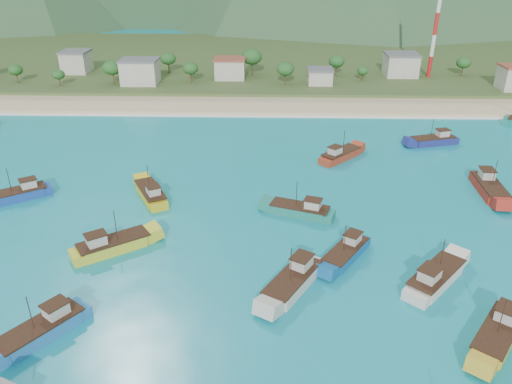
{
  "coord_description": "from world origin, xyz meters",
  "views": [
    {
      "loc": [
        4.95,
        -57.95,
        40.67
      ],
      "look_at": [
        2.86,
        18.0,
        3.0
      ],
      "focal_mm": 35.0,
      "sensor_mm": 36.0,
      "label": 1
    }
  ],
  "objects_px": {
    "boat_1": "(434,141)",
    "boat_11": "(151,194)",
    "radio_tower": "(438,13)",
    "boat_27": "(112,246)",
    "boat_6": "(18,195)",
    "boat_13": "(489,188)",
    "boat_0": "(293,282)",
    "boat_17": "(301,211)",
    "boat_15": "(346,253)",
    "boat_10": "(498,334)",
    "boat_20": "(435,278)",
    "boat_3": "(43,330)",
    "boat_21": "(340,155)"
  },
  "relations": [
    {
      "from": "boat_1",
      "to": "boat_11",
      "type": "relative_size",
      "value": 1.02
    },
    {
      "from": "radio_tower",
      "to": "boat_27",
      "type": "bearing_deg",
      "value": -125.87
    },
    {
      "from": "boat_6",
      "to": "boat_13",
      "type": "height_order",
      "value": "boat_13"
    },
    {
      "from": "boat_0",
      "to": "boat_17",
      "type": "distance_m",
      "value": 19.85
    },
    {
      "from": "boat_15",
      "to": "boat_1",
      "type": "bearing_deg",
      "value": -85.13
    },
    {
      "from": "boat_11",
      "to": "boat_15",
      "type": "distance_m",
      "value": 37.0
    },
    {
      "from": "radio_tower",
      "to": "boat_10",
      "type": "bearing_deg",
      "value": -102.05
    },
    {
      "from": "boat_1",
      "to": "boat_20",
      "type": "height_order",
      "value": "boat_20"
    },
    {
      "from": "boat_3",
      "to": "boat_27",
      "type": "distance_m",
      "value": 18.3
    },
    {
      "from": "boat_1",
      "to": "boat_21",
      "type": "height_order",
      "value": "boat_21"
    },
    {
      "from": "boat_6",
      "to": "boat_20",
      "type": "relative_size",
      "value": 0.99
    },
    {
      "from": "boat_6",
      "to": "boat_0",
      "type": "bearing_deg",
      "value": -151.61
    },
    {
      "from": "boat_1",
      "to": "boat_10",
      "type": "distance_m",
      "value": 64.19
    },
    {
      "from": "boat_3",
      "to": "boat_27",
      "type": "relative_size",
      "value": 0.95
    },
    {
      "from": "boat_3",
      "to": "boat_13",
      "type": "xyz_separation_m",
      "value": [
        66.14,
        39.17,
        0.11
      ]
    },
    {
      "from": "boat_17",
      "to": "boat_20",
      "type": "height_order",
      "value": "boat_20"
    },
    {
      "from": "boat_0",
      "to": "boat_27",
      "type": "bearing_deg",
      "value": 13.77
    },
    {
      "from": "boat_10",
      "to": "boat_11",
      "type": "bearing_deg",
      "value": 1.49
    },
    {
      "from": "boat_0",
      "to": "boat_13",
      "type": "xyz_separation_m",
      "value": [
        36.81,
        29.16,
        0.04
      ]
    },
    {
      "from": "boat_13",
      "to": "radio_tower",
      "type": "bearing_deg",
      "value": -95.29
    },
    {
      "from": "radio_tower",
      "to": "boat_0",
      "type": "relative_size",
      "value": 3.37
    },
    {
      "from": "boat_3",
      "to": "boat_11",
      "type": "height_order",
      "value": "boat_3"
    },
    {
      "from": "boat_15",
      "to": "boat_20",
      "type": "xyz_separation_m",
      "value": [
        11.01,
        -5.99,
        0.15
      ]
    },
    {
      "from": "boat_0",
      "to": "boat_27",
      "type": "relative_size",
      "value": 1.04
    },
    {
      "from": "boat_1",
      "to": "boat_13",
      "type": "bearing_deg",
      "value": 171.14
    },
    {
      "from": "radio_tower",
      "to": "boat_21",
      "type": "relative_size",
      "value": 3.96
    },
    {
      "from": "boat_20",
      "to": "boat_10",
      "type": "bearing_deg",
      "value": -26.82
    },
    {
      "from": "boat_20",
      "to": "boat_27",
      "type": "height_order",
      "value": "boat_20"
    },
    {
      "from": "boat_3",
      "to": "boat_15",
      "type": "relative_size",
      "value": 1.06
    },
    {
      "from": "boat_1",
      "to": "boat_20",
      "type": "xyz_separation_m",
      "value": [
        -15.11,
        -52.77,
        0.09
      ]
    },
    {
      "from": "boat_17",
      "to": "boat_27",
      "type": "distance_m",
      "value": 30.75
    },
    {
      "from": "boat_15",
      "to": "boat_21",
      "type": "xyz_separation_m",
      "value": [
        3.82,
        37.36,
        0.06
      ]
    },
    {
      "from": "boat_1",
      "to": "boat_10",
      "type": "height_order",
      "value": "boat_10"
    },
    {
      "from": "boat_6",
      "to": "boat_17",
      "type": "distance_m",
      "value": 50.26
    },
    {
      "from": "boat_1",
      "to": "boat_27",
      "type": "relative_size",
      "value": 1.0
    },
    {
      "from": "boat_10",
      "to": "boat_13",
      "type": "xyz_separation_m",
      "value": [
        13.83,
        38.42,
        0.1
      ]
    },
    {
      "from": "boat_6",
      "to": "boat_20",
      "type": "distance_m",
      "value": 70.79
    },
    {
      "from": "boat_3",
      "to": "boat_15",
      "type": "distance_m",
      "value": 41.0
    },
    {
      "from": "boat_6",
      "to": "boat_27",
      "type": "height_order",
      "value": "boat_27"
    },
    {
      "from": "boat_6",
      "to": "boat_21",
      "type": "xyz_separation_m",
      "value": [
        59.72,
        20.24,
        -0.01
      ]
    },
    {
      "from": "boat_10",
      "to": "boat_17",
      "type": "bearing_deg",
      "value": -16.61
    },
    {
      "from": "boat_20",
      "to": "boat_21",
      "type": "xyz_separation_m",
      "value": [
        -7.2,
        43.35,
        -0.08
      ]
    },
    {
      "from": "radio_tower",
      "to": "boat_10",
      "type": "height_order",
      "value": "radio_tower"
    },
    {
      "from": "boat_1",
      "to": "boat_21",
      "type": "xyz_separation_m",
      "value": [
        -22.31,
        -9.42,
        0.0
      ]
    },
    {
      "from": "boat_1",
      "to": "radio_tower",
      "type": "bearing_deg",
      "value": -29.69
    },
    {
      "from": "boat_17",
      "to": "boat_10",
      "type": "bearing_deg",
      "value": -124.52
    },
    {
      "from": "boat_0",
      "to": "boat_20",
      "type": "xyz_separation_m",
      "value": [
        18.88,
        1.21,
        -0.01
      ]
    },
    {
      "from": "boat_3",
      "to": "boat_6",
      "type": "bearing_deg",
      "value": -25.03
    },
    {
      "from": "boat_20",
      "to": "boat_27",
      "type": "xyz_separation_m",
      "value": [
        -45.3,
        6.84,
        -0.02
      ]
    },
    {
      "from": "radio_tower",
      "to": "boat_0",
      "type": "bearing_deg",
      "value": -113.55
    }
  ]
}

